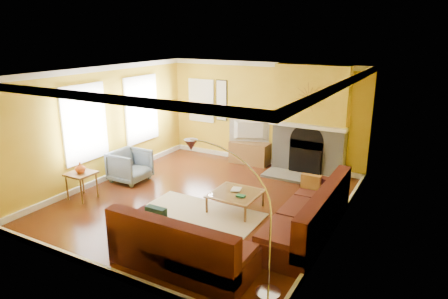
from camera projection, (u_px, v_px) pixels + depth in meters
The scene contains 27 objects.
floor at pixel (204, 201), 8.46m from camera, with size 5.50×6.00×0.02m, color #602B14.
ceiling at pixel (202, 71), 7.69m from camera, with size 5.50×6.00×0.02m, color white.
wall_back at pixel (263, 114), 10.60m from camera, with size 5.50×0.02×2.70m, color gold.
wall_front at pixel (89, 189), 5.55m from camera, with size 5.50×0.02×2.70m, color gold.
wall_left at pixel (104, 124), 9.36m from camera, with size 0.02×6.00×2.70m, color gold.
wall_right at pixel (341, 160), 6.79m from camera, with size 0.02×6.00×2.70m, color gold.
baseboard at pixel (204, 198), 8.44m from camera, with size 5.50×6.00×0.12m, color white, non-canonical shape.
crown_molding at pixel (202, 75), 7.71m from camera, with size 5.50×6.00×0.12m, color white, non-canonical shape.
window_left_near at pixel (141, 109), 10.39m from camera, with size 0.06×1.22×1.72m, color white.
window_left_far at pixel (84, 123), 8.80m from camera, with size 0.06×1.22×1.72m, color white.
window_back at pixel (202, 101), 11.38m from camera, with size 0.82×0.06×1.22m, color white.
wall_art at pixel (221, 101), 11.07m from camera, with size 0.34×0.04×1.14m, color white.
fireplace at pixel (310, 120), 9.79m from camera, with size 1.80×0.40×2.70m, color gray, non-canonical shape.
mantel at pixel (307, 126), 9.62m from camera, with size 1.92×0.22×0.08m, color white.
hearth at pixel (300, 178), 9.71m from camera, with size 1.80×0.70×0.06m, color gray.
sunburst at pixel (309, 97), 9.43m from camera, with size 0.70×0.04×0.70m, color olive, non-canonical shape.
rug at pixel (193, 219), 7.63m from camera, with size 2.40×1.80×0.02m, color beige.
sectional_sofa at pixel (244, 209), 7.03m from camera, with size 2.83×3.78×0.90m, color #471916, non-canonical shape.
coffee_table at pixel (236, 201), 8.00m from camera, with size 0.94×0.94×0.37m, color white, non-canonical shape.
media_console at pixel (250, 153), 10.79m from camera, with size 1.06×0.48×0.58m, color olive.
tv at pixel (250, 130), 10.61m from camera, with size 1.14×0.15×0.66m, color black.
subwoofer at pixel (258, 159), 10.80m from camera, with size 0.27×0.27×0.27m, color white.
armchair at pixel (130, 166), 9.47m from camera, with size 0.80×0.83×0.75m, color slate.
side_table at pixel (82, 186), 8.50m from camera, with size 0.53×0.53×0.59m, color olive, non-canonical shape.
vase at pixel (80, 168), 8.38m from camera, with size 0.22×0.22×0.23m, color #D8591E.
book at pixel (232, 189), 8.08m from camera, with size 0.19×0.25×0.02m, color white.
arc_lamp at pixel (233, 219), 5.40m from camera, with size 1.30×0.36×2.04m, color silver, non-canonical shape.
Camera 1 is at (4.15, -6.61, 3.46)m, focal length 32.00 mm.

